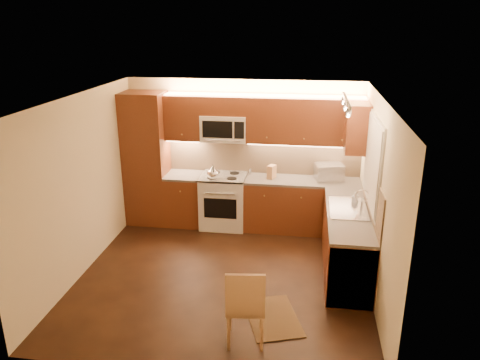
% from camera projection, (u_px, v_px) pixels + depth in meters
% --- Properties ---
extents(floor, '(4.00, 4.00, 0.01)m').
position_uv_depth(floor, '(224.00, 275.00, 6.62)').
color(floor, black).
rests_on(floor, ground).
extents(ceiling, '(4.00, 4.00, 0.01)m').
position_uv_depth(ceiling, '(222.00, 99.00, 5.80)').
color(ceiling, beige).
rests_on(ceiling, ground).
extents(wall_back, '(4.00, 0.01, 2.50)m').
position_uv_depth(wall_back, '(244.00, 152.00, 8.08)').
color(wall_back, beige).
rests_on(wall_back, ground).
extents(wall_front, '(4.00, 0.01, 2.50)m').
position_uv_depth(wall_front, '(185.00, 268.00, 4.34)').
color(wall_front, beige).
rests_on(wall_front, ground).
extents(wall_left, '(0.01, 4.00, 2.50)m').
position_uv_depth(wall_left, '(81.00, 186.00, 6.48)').
color(wall_left, beige).
rests_on(wall_left, ground).
extents(wall_right, '(0.01, 4.00, 2.50)m').
position_uv_depth(wall_right, '(377.00, 201.00, 5.94)').
color(wall_right, beige).
rests_on(wall_right, ground).
extents(pantry, '(0.70, 0.60, 2.30)m').
position_uv_depth(pantry, '(147.00, 159.00, 8.06)').
color(pantry, '#4F2510').
rests_on(pantry, floor).
extents(base_cab_back_left, '(0.62, 0.60, 0.86)m').
position_uv_depth(base_cab_back_left, '(185.00, 200.00, 8.20)').
color(base_cab_back_left, '#4F2510').
rests_on(base_cab_back_left, floor).
extents(counter_back_left, '(0.62, 0.60, 0.04)m').
position_uv_depth(counter_back_left, '(184.00, 176.00, 8.05)').
color(counter_back_left, '#363331').
rests_on(counter_back_left, base_cab_back_left).
extents(base_cab_back_right, '(1.92, 0.60, 0.86)m').
position_uv_depth(base_cab_back_right, '(302.00, 206.00, 7.93)').
color(base_cab_back_right, '#4F2510').
rests_on(base_cab_back_right, floor).
extents(counter_back_right, '(1.92, 0.60, 0.04)m').
position_uv_depth(counter_back_right, '(303.00, 181.00, 7.78)').
color(counter_back_right, '#363331').
rests_on(counter_back_right, base_cab_back_right).
extents(base_cab_right, '(0.60, 2.00, 0.86)m').
position_uv_depth(base_cab_right, '(346.00, 243.00, 6.62)').
color(base_cab_right, '#4F2510').
rests_on(base_cab_right, floor).
extents(counter_right, '(0.60, 2.00, 0.04)m').
position_uv_depth(counter_right, '(349.00, 214.00, 6.47)').
color(counter_right, '#363331').
rests_on(counter_right, base_cab_right).
extents(dishwasher, '(0.58, 0.60, 0.84)m').
position_uv_depth(dishwasher, '(350.00, 268.00, 5.97)').
color(dishwasher, silver).
rests_on(dishwasher, floor).
extents(backsplash_back, '(3.30, 0.02, 0.60)m').
position_uv_depth(backsplash_back, '(264.00, 156.00, 8.04)').
color(backsplash_back, tan).
rests_on(backsplash_back, wall_back).
extents(backsplash_right, '(0.02, 2.00, 0.60)m').
position_uv_depth(backsplash_right, '(372.00, 193.00, 6.33)').
color(backsplash_right, tan).
rests_on(backsplash_right, wall_right).
extents(upper_cab_back_left, '(0.62, 0.35, 0.75)m').
position_uv_depth(upper_cab_back_left, '(184.00, 117.00, 7.85)').
color(upper_cab_back_left, '#4F2510').
rests_on(upper_cab_back_left, wall_back).
extents(upper_cab_back_right, '(1.92, 0.35, 0.75)m').
position_uv_depth(upper_cab_back_right, '(306.00, 121.00, 7.57)').
color(upper_cab_back_right, '#4F2510').
rests_on(upper_cab_back_right, wall_back).
extents(upper_cab_bridge, '(0.76, 0.35, 0.31)m').
position_uv_depth(upper_cab_bridge, '(224.00, 105.00, 7.68)').
color(upper_cab_bridge, '#4F2510').
rests_on(upper_cab_bridge, wall_back).
extents(upper_cab_right_corner, '(0.35, 0.50, 0.75)m').
position_uv_depth(upper_cab_right_corner, '(357.00, 128.00, 7.06)').
color(upper_cab_right_corner, '#4F2510').
rests_on(upper_cab_right_corner, wall_right).
extents(stove, '(0.76, 0.65, 0.92)m').
position_uv_depth(stove, '(224.00, 201.00, 8.08)').
color(stove, silver).
rests_on(stove, floor).
extents(microwave, '(0.76, 0.38, 0.44)m').
position_uv_depth(microwave, '(224.00, 128.00, 7.79)').
color(microwave, silver).
rests_on(microwave, wall_back).
extents(window_frame, '(0.03, 1.44, 1.24)m').
position_uv_depth(window_frame, '(373.00, 162.00, 6.34)').
color(window_frame, silver).
rests_on(window_frame, wall_right).
extents(window_blinds, '(0.02, 1.36, 1.16)m').
position_uv_depth(window_blinds, '(372.00, 162.00, 6.34)').
color(window_blinds, silver).
rests_on(window_blinds, wall_right).
extents(sink, '(0.52, 0.86, 0.15)m').
position_uv_depth(sink, '(349.00, 204.00, 6.58)').
color(sink, silver).
rests_on(sink, counter_right).
extents(faucet, '(0.20, 0.04, 0.30)m').
position_uv_depth(faucet, '(362.00, 199.00, 6.53)').
color(faucet, silver).
rests_on(faucet, counter_right).
extents(track_light_bar, '(0.04, 1.20, 0.03)m').
position_uv_depth(track_light_bar, '(346.00, 100.00, 5.98)').
color(track_light_bar, silver).
rests_on(track_light_bar, ceiling).
extents(kettle, '(0.26, 0.26, 0.23)m').
position_uv_depth(kettle, '(213.00, 172.00, 7.73)').
color(kettle, silver).
rests_on(kettle, stove).
extents(toaster_oven, '(0.52, 0.43, 0.27)m').
position_uv_depth(toaster_oven, '(329.00, 172.00, 7.75)').
color(toaster_oven, silver).
rests_on(toaster_oven, counter_back_right).
extents(knife_block, '(0.16, 0.19, 0.22)m').
position_uv_depth(knife_block, '(272.00, 172.00, 7.83)').
color(knife_block, '#A07048').
rests_on(knife_block, counter_back_right).
extents(spice_jar_a, '(0.05, 0.05, 0.10)m').
position_uv_depth(spice_jar_a, '(250.00, 171.00, 8.04)').
color(spice_jar_a, silver).
rests_on(spice_jar_a, counter_back_right).
extents(spice_jar_b, '(0.05, 0.05, 0.09)m').
position_uv_depth(spice_jar_b, '(251.00, 172.00, 8.05)').
color(spice_jar_b, brown).
rests_on(spice_jar_b, counter_back_right).
extents(spice_jar_c, '(0.06, 0.06, 0.09)m').
position_uv_depth(spice_jar_c, '(273.00, 173.00, 7.97)').
color(spice_jar_c, silver).
rests_on(spice_jar_c, counter_back_right).
extents(spice_jar_d, '(0.05, 0.05, 0.10)m').
position_uv_depth(spice_jar_d, '(269.00, 171.00, 8.06)').
color(spice_jar_d, '#9A652E').
rests_on(spice_jar_d, counter_back_right).
extents(soap_bottle, '(0.10, 0.10, 0.17)m').
position_uv_depth(soap_bottle, '(355.00, 198.00, 6.78)').
color(soap_bottle, silver).
rests_on(soap_bottle, counter_right).
extents(rug, '(0.83, 1.01, 0.01)m').
position_uv_depth(rug, '(273.00, 317.00, 5.67)').
color(rug, black).
rests_on(rug, floor).
extents(dining_chair, '(0.47, 0.47, 0.95)m').
position_uv_depth(dining_chair, '(245.00, 304.00, 5.14)').
color(dining_chair, '#A07048').
rests_on(dining_chair, floor).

